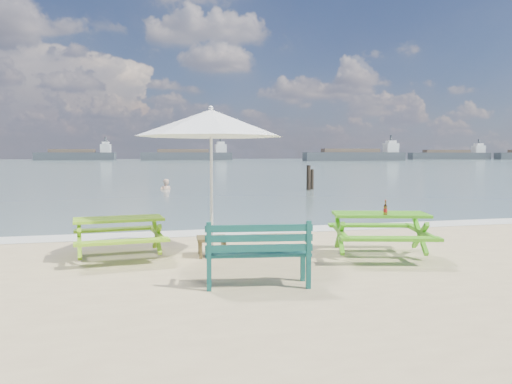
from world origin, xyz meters
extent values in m
plane|color=slate|center=(0.00, 85.00, 0.00)|extent=(300.00, 300.00, 0.00)
cube|color=silver|center=(0.00, 4.60, 0.01)|extent=(22.00, 0.90, 0.01)
cube|color=#79B41B|center=(-2.04, 2.32, 0.65)|extent=(1.47, 0.80, 0.04)
cube|color=#79B41B|center=(-2.11, 2.98, 0.39)|extent=(1.43, 0.39, 0.04)
cube|color=#79B41B|center=(-1.97, 1.66, 0.39)|extent=(1.43, 0.39, 0.04)
cube|color=#79B41B|center=(-2.04, 2.32, 0.30)|extent=(1.40, 0.92, 0.60)
cube|color=#479F18|center=(2.20, 1.43, 0.71)|extent=(1.67, 1.10, 0.05)
cube|color=#479F18|center=(2.39, 2.12, 0.42)|extent=(1.55, 0.67, 0.05)
cube|color=#479F18|center=(2.00, 0.73, 0.42)|extent=(1.55, 0.67, 0.05)
cube|color=#479F18|center=(2.20, 1.43, 0.33)|extent=(1.62, 1.21, 0.65)
cube|color=#104640|center=(-0.25, 0.13, 0.43)|extent=(1.41, 0.61, 0.04)
cube|color=#104640|center=(-0.28, -0.08, 0.66)|extent=(1.35, 0.24, 0.35)
cube|color=#104640|center=(-0.25, 0.13, 0.21)|extent=(1.32, 0.65, 0.43)
cube|color=brown|center=(-0.53, 2.14, 0.30)|extent=(0.54, 0.54, 0.05)
cube|color=brown|center=(-0.53, 2.14, 0.14)|extent=(0.47, 0.47, 0.28)
cylinder|color=silver|center=(-0.53, 2.14, 1.19)|extent=(0.05, 0.05, 2.38)
cone|color=white|center=(-0.53, 2.14, 2.23)|extent=(2.68, 2.68, 0.45)
cylinder|color=#925D15|center=(2.14, 1.16, 0.81)|extent=(0.06, 0.06, 0.14)
cylinder|color=#925D15|center=(2.14, 1.16, 0.94)|extent=(0.03, 0.03, 0.07)
cylinder|color=#B01514|center=(2.14, 1.16, 0.81)|extent=(0.06, 0.06, 0.06)
imported|color=tan|center=(-0.23, 18.38, -0.33)|extent=(0.68, 0.51, 1.68)
cylinder|color=black|center=(6.26, 16.05, 0.49)|extent=(0.19, 0.19, 1.38)
cylinder|color=black|center=(6.66, 16.65, 0.39)|extent=(0.17, 0.17, 1.17)
cube|color=#393E43|center=(-16.36, 135.99, 1.00)|extent=(21.16, 6.19, 2.20)
cube|color=silver|center=(-8.48, 135.15, 3.20)|extent=(2.81, 3.25, 2.20)
cube|color=#393E43|center=(51.07, 106.49, 1.00)|extent=(25.26, 5.71, 2.20)
cube|color=silver|center=(60.57, 105.84, 3.20)|extent=(3.20, 3.20, 2.20)
cube|color=#393E43|center=(12.54, 127.69, 1.00)|extent=(24.17, 4.91, 2.20)
cube|color=silver|center=(21.66, 127.34, 3.20)|extent=(3.00, 3.11, 2.20)
cube|color=#393E43|center=(93.96, 129.69, 1.00)|extent=(25.52, 7.16, 2.20)
cube|color=silver|center=(103.46, 128.47, 3.20)|extent=(3.38, 3.36, 2.20)
camera|label=1|loc=(-1.82, -6.08, 1.72)|focal=35.00mm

